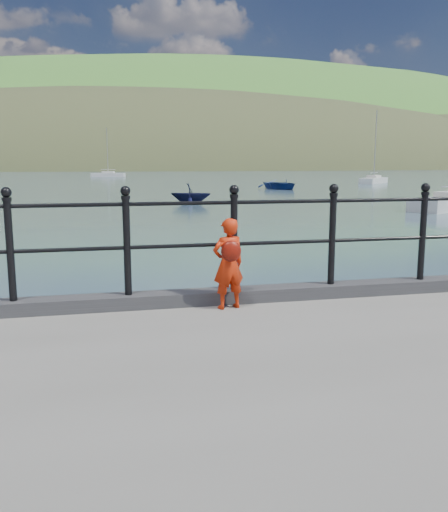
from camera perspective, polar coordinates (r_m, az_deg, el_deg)
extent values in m
plane|color=#2D4251|center=(6.65, -4.48, -13.14)|extent=(600.00, 600.00, 0.00)
cube|color=#28282B|center=(6.16, -4.40, -4.44)|extent=(60.00, 0.30, 0.15)
cylinder|color=black|center=(6.04, -4.48, 1.08)|extent=(18.00, 0.04, 0.04)
cylinder|color=black|center=(5.99, -4.54, 5.55)|extent=(18.00, 0.04, 0.04)
cylinder|color=black|center=(6.05, -21.58, 0.43)|extent=(0.08, 0.08, 1.05)
sphere|color=black|center=(5.99, -21.95, 6.24)|extent=(0.11, 0.11, 0.11)
cylinder|color=black|center=(5.99, -10.17, 0.87)|extent=(0.08, 0.08, 1.05)
sphere|color=black|center=(5.92, -10.35, 6.75)|extent=(0.11, 0.11, 0.11)
cylinder|color=black|center=(6.16, 1.05, 1.27)|extent=(0.08, 0.08, 1.05)
sphere|color=black|center=(6.10, 1.07, 6.99)|extent=(0.11, 0.11, 0.11)
cylinder|color=black|center=(6.55, 11.31, 1.59)|extent=(0.08, 0.08, 1.05)
sphere|color=black|center=(6.49, 11.49, 6.97)|extent=(0.11, 0.11, 0.11)
cylinder|color=black|center=(7.12, 20.16, 1.83)|extent=(0.08, 0.08, 1.05)
sphere|color=black|center=(7.07, 20.46, 6.77)|extent=(0.11, 0.11, 0.11)
ellipsoid|color=#333A21|center=(202.94, -6.92, 4.69)|extent=(400.00, 100.00, 88.00)
ellipsoid|color=#387026|center=(269.72, 0.28, 3.49)|extent=(600.00, 180.00, 156.00)
cube|color=silver|center=(187.39, -16.49, 9.58)|extent=(9.00, 6.00, 6.00)
cube|color=#4C4744|center=(187.44, -16.55, 10.80)|extent=(9.50, 6.50, 2.00)
cube|color=silver|center=(188.01, -7.20, 9.90)|extent=(9.00, 6.00, 6.00)
cube|color=#4C4744|center=(188.06, -7.22, 11.12)|extent=(9.50, 6.50, 2.00)
cube|color=silver|center=(192.60, 0.94, 9.97)|extent=(9.00, 6.00, 6.00)
cube|color=#4C4744|center=(192.65, 0.95, 11.16)|extent=(9.50, 6.50, 2.00)
imported|color=red|center=(5.91, 0.45, -0.82)|extent=(0.41, 0.32, 1.00)
ellipsoid|color=red|center=(5.76, 0.75, 0.51)|extent=(0.22, 0.11, 0.23)
imported|color=navy|center=(53.24, 6.01, 7.53)|extent=(4.35, 5.35, 0.97)
imported|color=black|center=(34.31, -3.53, 6.59)|extent=(3.03, 2.82, 1.31)
cube|color=beige|center=(99.27, -12.09, 8.28)|extent=(6.10, 3.29, 0.90)
cube|color=beige|center=(99.26, -12.10, 8.57)|extent=(2.30, 1.74, 0.50)
cylinder|color=#A5A5A8|center=(99.27, -12.18, 10.79)|extent=(0.10, 0.10, 7.79)
cylinder|color=#A5A5A8|center=(99.25, -12.11, 8.89)|extent=(2.55, 0.78, 0.06)
cube|color=silver|center=(69.95, 15.47, 7.58)|extent=(5.67, 5.64, 0.90)
cube|color=beige|center=(69.93, 15.49, 7.99)|extent=(2.40, 2.40, 0.50)
cylinder|color=#A5A5A8|center=(69.94, 15.65, 11.26)|extent=(0.10, 0.10, 8.09)
cylinder|color=#A5A5A8|center=(69.92, 15.51, 8.44)|extent=(2.05, 2.04, 0.06)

